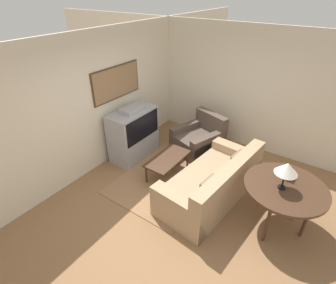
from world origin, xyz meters
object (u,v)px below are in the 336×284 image
object	(u,v)px
tv	(134,134)
armchair	(199,139)
console_table	(285,190)
couch	(212,184)
mantel_clock	(288,173)
table_lamp	(287,169)
coffee_table	(168,160)

from	to	relation	value
tv	armchair	distance (m)	1.51
armchair	console_table	xyz separation A→B (m)	(-1.25, -2.12, 0.47)
couch	armchair	world-z (taller)	couch
couch	armchair	size ratio (longest dim) A/B	1.79
tv	mantel_clock	size ratio (longest dim) A/B	7.05
couch	armchair	distance (m)	1.61
armchair	table_lamp	bearing A→B (deg)	-14.65
couch	mantel_clock	world-z (taller)	mantel_clock
couch	console_table	xyz separation A→B (m)	(0.02, -1.14, 0.43)
console_table	tv	bearing A→B (deg)	86.02
table_lamp	tv	bearing A→B (deg)	84.57
tv	mantel_clock	bearing A→B (deg)	-89.95
coffee_table	console_table	distance (m)	2.19
armchair	tv	bearing A→B (deg)	-118.13
armchair	mantel_clock	distance (m)	2.39
armchair	couch	bearing A→B (deg)	-34.36
armchair	coffee_table	size ratio (longest dim) A/B	1.24
tv	couch	distance (m)	2.08
tv	armchair	size ratio (longest dim) A/B	0.98
table_lamp	mantel_clock	xyz separation A→B (m)	(0.30, -0.00, -0.26)
tv	coffee_table	world-z (taller)	tv
coffee_table	table_lamp	size ratio (longest dim) A/B	2.20
coffee_table	mantel_clock	bearing A→B (deg)	-85.33
table_lamp	coffee_table	bearing A→B (deg)	86.53
couch	coffee_table	size ratio (longest dim) A/B	2.22
tv	couch	bearing A→B (deg)	-96.79
couch	coffee_table	world-z (taller)	couch
couch	console_table	size ratio (longest dim) A/B	1.79
mantel_clock	armchair	bearing A→B (deg)	63.71
tv	mantel_clock	distance (m)	3.16
couch	table_lamp	world-z (taller)	table_lamp
table_lamp	couch	bearing A→B (deg)	87.13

